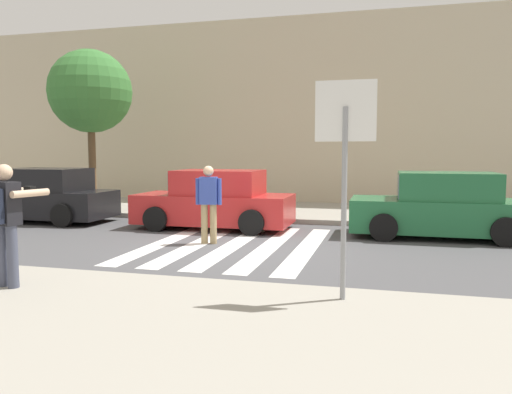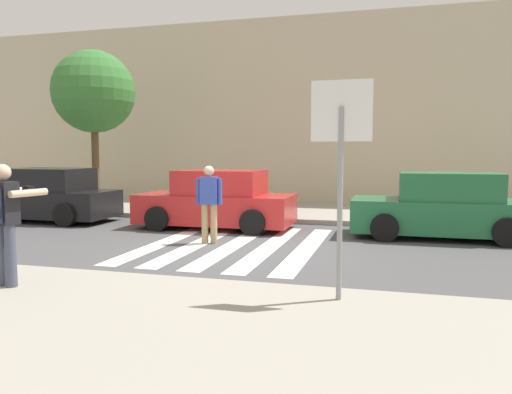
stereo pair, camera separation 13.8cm
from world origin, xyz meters
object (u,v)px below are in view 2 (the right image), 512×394
(parked_car_red, at_px, (217,201))
(photographer_with_backpack, at_px, (3,214))
(pedestrian_crossing, at_px, (209,200))
(parked_car_green, at_px, (443,208))
(street_tree_west, at_px, (94,92))
(parked_car_black, at_px, (47,196))
(stop_sign, at_px, (341,141))

(parked_car_red, bearing_deg, photographer_with_backpack, -96.43)
(photographer_with_backpack, height_order, pedestrian_crossing, photographer_with_backpack)
(parked_car_green, bearing_deg, parked_car_red, 180.00)
(street_tree_west, bearing_deg, parked_car_red, -23.58)
(parked_car_green, xyz_separation_m, street_tree_west, (-10.72, 2.22, 3.25))
(photographer_with_backpack, distance_m, parked_car_black, 8.08)
(stop_sign, xyz_separation_m, pedestrian_crossing, (-3.26, 3.93, -1.20))
(stop_sign, bearing_deg, pedestrian_crossing, 129.70)
(stop_sign, height_order, parked_car_green, stop_sign)
(stop_sign, bearing_deg, street_tree_west, 137.23)
(photographer_with_backpack, xyz_separation_m, parked_car_green, (6.39, 6.67, -0.44))
(stop_sign, bearing_deg, parked_car_black, 146.50)
(pedestrian_crossing, bearing_deg, stop_sign, -50.30)
(pedestrian_crossing, xyz_separation_m, parked_car_green, (5.06, 2.11, -0.25))
(parked_car_black, relative_size, street_tree_west, 0.79)
(parked_car_red, bearing_deg, parked_car_black, -180.00)
(parked_car_black, relative_size, parked_car_red, 1.00)
(photographer_with_backpack, xyz_separation_m, parked_car_red, (0.75, 6.67, -0.44))
(stop_sign, relative_size, parked_car_red, 0.68)
(photographer_with_backpack, relative_size, street_tree_west, 0.33)
(photographer_with_backpack, height_order, parked_car_red, photographer_with_backpack)
(parked_car_black, height_order, street_tree_west, street_tree_west)
(pedestrian_crossing, height_order, parked_car_green, pedestrian_crossing)
(stop_sign, height_order, pedestrian_crossing, stop_sign)
(photographer_with_backpack, bearing_deg, street_tree_west, 115.94)
(parked_car_red, xyz_separation_m, parked_car_green, (5.64, -0.00, 0.00))
(parked_car_black, bearing_deg, stop_sign, -33.50)
(parked_car_red, bearing_deg, parked_car_green, -0.00)
(street_tree_west, bearing_deg, photographer_with_backpack, -64.06)
(parked_car_red, relative_size, parked_car_green, 1.00)
(pedestrian_crossing, relative_size, parked_car_green, 0.42)
(stop_sign, bearing_deg, photographer_with_backpack, -172.21)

